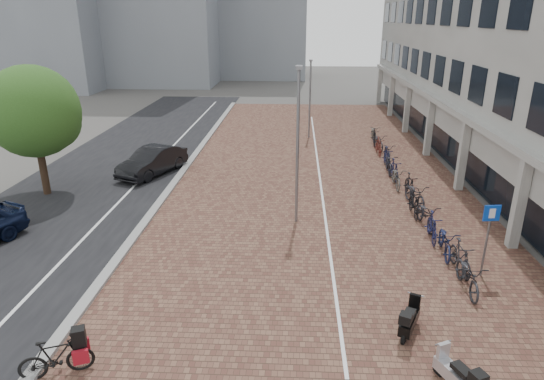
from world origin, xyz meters
The scene contains 16 objects.
ground centered at (0.00, 0.00, 0.00)m, with size 140.00×140.00×0.00m, color #474442.
plaza_brick centered at (2.00, 12.00, 0.01)m, with size 14.50×42.00×0.04m, color brown.
street_asphalt centered at (-9.00, 12.00, 0.01)m, with size 8.00×50.00×0.03m, color black.
curb centered at (-5.10, 12.00, 0.07)m, with size 0.35×42.00×0.14m, color gray.
lane_line centered at (-7.00, 12.00, 0.02)m, with size 0.12×44.00×0.00m, color white.
parking_line centered at (2.20, 12.00, 0.04)m, with size 0.10×30.00×0.00m, color white.
office_building centered at (12.97, 16.00, 8.44)m, with size 8.40×40.00×15.00m.
car_dark centered at (-6.61, 11.63, 0.71)m, with size 1.50×4.30×1.42m, color black.
hero_bike centered at (-4.50, -3.17, 0.52)m, with size 1.72×1.04×1.17m.
scooter_front centered at (4.56, -3.19, 0.48)m, with size 0.44×1.40×0.96m, color #B5B4BA, non-canonical shape.
scooter_mid centered at (3.98, -1.19, 0.47)m, with size 0.43×1.38×0.95m, color black, non-canonical shape.
parking_sign centered at (6.95, 1.85, 1.67)m, with size 0.52×0.12×2.49m.
lamp_near centered at (0.99, 5.84, 3.07)m, with size 0.12×0.12×6.13m, color gray.
lamp_far centered at (1.82, 19.98, 2.59)m, with size 0.12×0.12×5.18m, color slate.
street_tree centered at (-10.66, 8.54, 3.78)m, with size 4.09×4.09×5.95m.
bike_row centered at (6.09, 10.20, 0.52)m, with size 1.26×20.38×1.05m.
Camera 1 is at (0.92, -11.62, 7.86)m, focal length 30.86 mm.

